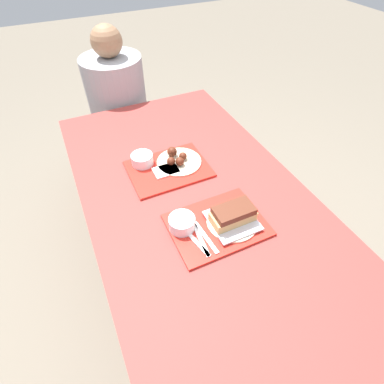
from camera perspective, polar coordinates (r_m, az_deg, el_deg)
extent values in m
plane|color=#706656|center=(1.94, 1.28, -17.47)|extent=(12.00, 12.00, 0.00)
cube|color=maroon|center=(1.33, 1.79, -2.58)|extent=(0.96, 1.89, 0.04)
cylinder|color=maroon|center=(2.15, -19.18, 2.80)|extent=(0.07, 0.07, 0.72)
cylinder|color=maroon|center=(2.30, 1.44, 8.88)|extent=(0.07, 0.07, 0.72)
cube|color=maroon|center=(2.37, -11.21, 12.03)|extent=(0.91, 0.28, 0.04)
cylinder|color=maroon|center=(2.47, -19.20, 4.80)|extent=(0.06, 0.06, 0.44)
cylinder|color=maroon|center=(2.60, -2.04, 9.82)|extent=(0.06, 0.06, 0.44)
cube|color=red|center=(1.22, 4.59, -6.33)|extent=(0.38, 0.28, 0.01)
cube|color=red|center=(1.47, -4.48, 4.41)|extent=(0.38, 0.28, 0.01)
cylinder|color=silver|center=(1.19, -1.94, -5.92)|extent=(0.11, 0.11, 0.05)
cylinder|color=beige|center=(1.17, -1.96, -5.29)|extent=(0.09, 0.09, 0.01)
cylinder|color=beige|center=(1.23, 7.64, -5.62)|extent=(0.21, 0.21, 0.01)
cube|color=silver|center=(1.22, 7.67, -5.39)|extent=(0.18, 0.18, 0.01)
cube|color=tan|center=(1.20, 7.79, -4.63)|extent=(0.18, 0.09, 0.04)
cube|color=#562819|center=(1.18, 7.95, -3.53)|extent=(0.16, 0.09, 0.03)
cube|color=white|center=(1.17, 1.65, -8.95)|extent=(0.03, 0.17, 0.00)
cube|color=white|center=(1.17, 2.63, -8.58)|extent=(0.03, 0.17, 0.00)
cube|color=white|center=(1.16, 0.66, -9.32)|extent=(0.05, 0.17, 0.00)
cylinder|color=silver|center=(1.49, -9.45, 6.15)|extent=(0.11, 0.11, 0.05)
cylinder|color=beige|center=(1.47, -9.55, 6.78)|extent=(0.09, 0.09, 0.01)
cylinder|color=beige|center=(1.49, -2.47, 5.80)|extent=(0.22, 0.22, 0.01)
sphere|color=#562314|center=(1.49, -1.75, 6.85)|extent=(0.04, 0.04, 0.04)
sphere|color=#562314|center=(1.51, -3.66, 7.72)|extent=(0.05, 0.05, 0.05)
sphere|color=#562314|center=(1.46, -4.02, 5.87)|extent=(0.04, 0.04, 0.04)
sphere|color=#562314|center=(1.45, -2.35, 5.81)|extent=(0.04, 0.04, 0.04)
cube|color=white|center=(1.44, -4.98, 4.12)|extent=(0.12, 0.08, 0.01)
cylinder|color=#9E9EA3|center=(2.22, -14.13, 17.42)|extent=(0.40, 0.40, 0.51)
sphere|color=#936B4C|center=(2.09, -15.99, 25.92)|extent=(0.19, 0.19, 0.19)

